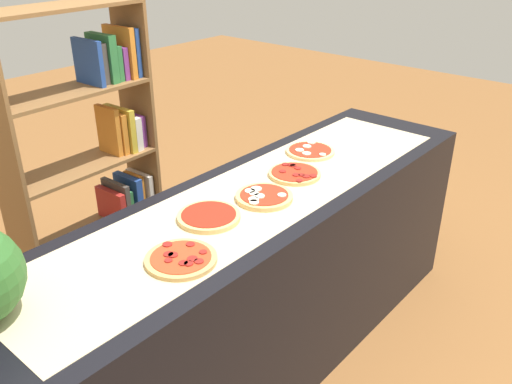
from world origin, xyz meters
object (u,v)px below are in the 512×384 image
at_px(pizza_pepperoni_0, 181,259).
at_px(pizza_plain_1, 209,216).
at_px(pizza_mozzarella_2, 264,197).
at_px(pizza_mozzarella_4, 310,151).
at_px(bookshelf, 100,157).
at_px(pizza_pepperoni_3, 295,174).

bearing_deg(pizza_pepperoni_0, pizza_plain_1, 26.86).
bearing_deg(pizza_plain_1, pizza_mozzarella_2, -11.54).
height_order(pizza_mozzarella_4, bookshelf, bookshelf).
bearing_deg(pizza_pepperoni_3, bookshelf, 106.97).
xyz_separation_m(pizza_plain_1, pizza_pepperoni_3, (0.53, -0.01, -0.00)).
relative_size(pizza_mozzarella_2, bookshelf, 0.15).
bearing_deg(pizza_plain_1, bookshelf, 78.35).
bearing_deg(bookshelf, pizza_pepperoni_3, -73.03).
height_order(pizza_pepperoni_0, bookshelf, bookshelf).
height_order(pizza_plain_1, pizza_mozzarella_4, same).
distance_m(pizza_mozzarella_2, bookshelf, 1.09).
distance_m(pizza_pepperoni_3, pizza_mozzarella_4, 0.29).
bearing_deg(pizza_plain_1, pizza_pepperoni_3, -1.58).
relative_size(pizza_mozzarella_2, pizza_pepperoni_3, 1.01).
height_order(pizza_pepperoni_0, pizza_mozzarella_2, pizza_mozzarella_2).
bearing_deg(pizza_mozzarella_2, bookshelf, 92.74).
relative_size(pizza_pepperoni_0, bookshelf, 0.15).
relative_size(pizza_mozzarella_4, bookshelf, 0.15).
xyz_separation_m(pizza_pepperoni_0, pizza_plain_1, (0.27, 0.13, 0.00)).
xyz_separation_m(pizza_mozzarella_2, pizza_pepperoni_3, (0.27, 0.04, -0.00)).
distance_m(pizza_pepperoni_0, pizza_mozzarella_2, 0.54).
bearing_deg(bookshelf, pizza_plain_1, -101.65).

